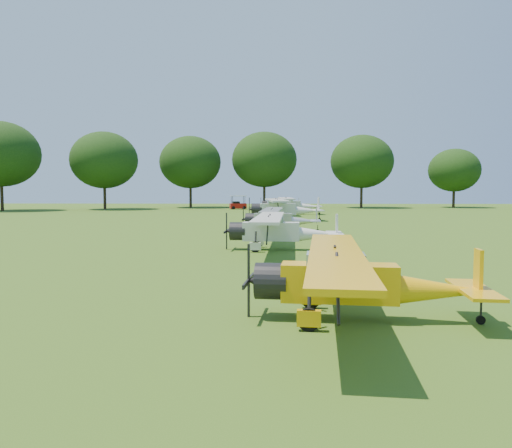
{
  "coord_description": "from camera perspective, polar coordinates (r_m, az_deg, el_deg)",
  "views": [
    {
      "loc": [
        -0.68,
        -28.53,
        3.14
      ],
      "look_at": [
        -1.51,
        -3.71,
        1.4
      ],
      "focal_mm": 35.0,
      "sensor_mm": 36.0,
      "label": 1
    }
  ],
  "objects": [
    {
      "name": "ground",
      "position": [
        28.71,
        3.26,
        -2.28
      ],
      "size": [
        160.0,
        160.0,
        0.0
      ],
      "primitive_type": "plane",
      "color": "#345A16",
      "rests_on": "ground"
    },
    {
      "name": "aircraft_2",
      "position": [
        12.18,
        11.5,
        -5.93
      ],
      "size": [
        5.76,
        9.17,
        1.8
      ],
      "rotation": [
        0.0,
        0.0,
        -0.1
      ],
      "color": "#E7A709",
      "rests_on": "ground"
    },
    {
      "name": "aircraft_7",
      "position": [
        74.57,
        2.69,
        2.44
      ],
      "size": [
        6.06,
        9.64,
        1.9
      ],
      "rotation": [
        0.0,
        0.0,
        -0.03
      ],
      "color": "#B9B9BE",
      "rests_on": "ground"
    },
    {
      "name": "aircraft_4",
      "position": [
        36.82,
        2.63,
        0.77
      ],
      "size": [
        5.79,
        9.22,
        1.82
      ],
      "rotation": [
        0.0,
        0.0,
        -0.06
      ],
      "color": "#B9B9BE",
      "rests_on": "ground"
    },
    {
      "name": "tree_belt",
      "position": [
        29.41,
        10.49,
        13.51
      ],
      "size": [
        137.36,
        130.27,
        14.52
      ],
      "color": "black",
      "rests_on": "ground"
    },
    {
      "name": "aircraft_6",
      "position": [
        62.19,
        4.03,
        2.31
      ],
      "size": [
        7.16,
        11.38,
        2.25
      ],
      "rotation": [
        0.0,
        0.0,
        0.03
      ],
      "color": "silver",
      "rests_on": "ground"
    },
    {
      "name": "golf_cart",
      "position": [
        78.25,
        -2.11,
        2.22
      ],
      "size": [
        2.77,
        2.07,
        2.12
      ],
      "rotation": [
        0.0,
        0.0,
        0.25
      ],
      "color": "#AA120C",
      "rests_on": "ground"
    },
    {
      "name": "aircraft_3",
      "position": [
        25.77,
        2.74,
        -0.5
      ],
      "size": [
        6.09,
        9.69,
        1.91
      ],
      "rotation": [
        0.0,
        0.0,
        -0.04
      ],
      "color": "silver",
      "rests_on": "ground"
    },
    {
      "name": "aircraft_5",
      "position": [
        49.5,
        3.12,
        1.93
      ],
      "size": [
        7.38,
        11.77,
        2.31
      ],
      "rotation": [
        0.0,
        0.0,
        0.07
      ],
      "color": "silver",
      "rests_on": "ground"
    }
  ]
}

